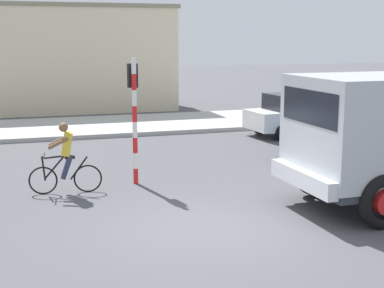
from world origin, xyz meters
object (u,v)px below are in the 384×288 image
at_px(car_red_near, 298,114).
at_px(car_far_side, 346,129).
at_px(traffic_light_pole, 134,103).
at_px(cyclist, 65,158).

distance_m(car_red_near, car_far_side, 3.75).
bearing_deg(car_red_near, traffic_light_pole, -145.18).
bearing_deg(car_far_side, car_red_near, 85.07).
xyz_separation_m(cyclist, car_red_near, (9.23, 5.66, -0.05)).
xyz_separation_m(car_red_near, car_far_side, (-0.32, -3.73, 0.00)).
relative_size(cyclist, traffic_light_pole, 0.54).
xyz_separation_m(cyclist, car_far_side, (8.91, 1.92, -0.05)).
distance_m(traffic_light_pole, car_red_near, 9.16).
distance_m(cyclist, car_red_near, 10.83).
bearing_deg(traffic_light_pole, cyclist, -165.10).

